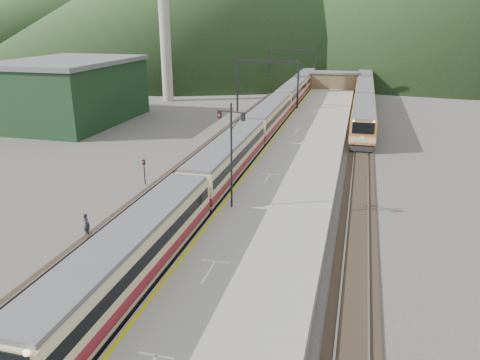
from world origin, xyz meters
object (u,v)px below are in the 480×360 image
(main_train, at_px, (269,119))
(signal_mast, at_px, (231,146))
(worker, at_px, (87,225))
(second_train, at_px, (364,95))

(main_train, xyz_separation_m, signal_mast, (2.58, -27.03, 3.68))
(signal_mast, xyz_separation_m, worker, (-8.75, -4.97, -4.77))
(worker, bearing_deg, signal_mast, -126.14)
(main_train, bearing_deg, worker, -100.92)
(main_train, height_order, signal_mast, signal_mast)
(second_train, relative_size, worker, 35.96)
(main_train, relative_size, signal_mast, 12.39)
(signal_mast, height_order, worker, signal_mast)
(worker, bearing_deg, main_train, -76.63)
(signal_mast, distance_m, worker, 11.14)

